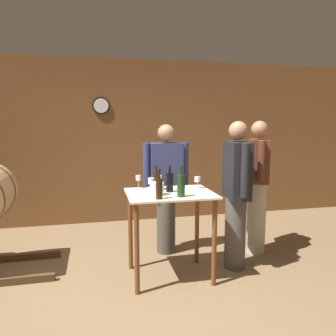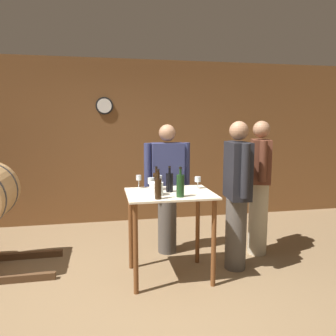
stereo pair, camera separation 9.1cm
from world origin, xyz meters
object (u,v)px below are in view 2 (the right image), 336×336
(wine_glass_near_right, at_px, (159,179))
(wine_bottle_right, at_px, (180,185))
(wine_bottle_left, at_px, (156,181))
(wine_glass_near_center, at_px, (151,181))
(person_visitor_with_scarf, at_px, (237,192))
(wine_glass_near_left, at_px, (139,178))
(person_host, at_px, (259,185))
(person_visitor_bearded, at_px, (167,186))
(wine_bottle_center, at_px, (170,182))
(wine_bottle_far_left, at_px, (158,188))
(wine_glass_far_side, at_px, (198,180))
(ice_bucket, at_px, (156,189))

(wine_glass_near_right, bearing_deg, wine_bottle_right, -72.38)
(wine_bottle_left, distance_m, wine_glass_near_right, 0.09)
(wine_glass_near_center, height_order, person_visitor_with_scarf, person_visitor_with_scarf)
(wine_glass_near_right, bearing_deg, wine_bottle_left, -121.19)
(wine_bottle_right, xyz_separation_m, wine_glass_near_left, (-0.36, 0.51, -0.01))
(person_host, height_order, person_visitor_bearded, person_host)
(wine_bottle_left, bearing_deg, wine_glass_near_right, 58.81)
(wine_glass_near_right, distance_m, person_host, 1.34)
(wine_bottle_right, relative_size, wine_glass_near_left, 2.04)
(wine_glass_near_center, xyz_separation_m, person_visitor_with_scarf, (0.98, 0.00, -0.16))
(wine_bottle_center, height_order, wine_glass_near_right, wine_bottle_center)
(wine_glass_near_left, relative_size, wine_glass_near_right, 0.99)
(wine_bottle_center, height_order, wine_glass_near_center, wine_bottle_center)
(wine_bottle_far_left, bearing_deg, wine_glass_near_center, 94.25)
(wine_bottle_center, xyz_separation_m, wine_glass_near_center, (-0.20, 0.02, 0.01))
(wine_glass_near_right, height_order, wine_glass_far_side, wine_glass_near_right)
(wine_bottle_far_left, xyz_separation_m, wine_glass_near_left, (-0.13, 0.56, 0.00))
(ice_bucket, bearing_deg, wine_bottle_left, 80.62)
(wine_glass_near_left, distance_m, person_host, 1.55)
(wine_bottle_left, xyz_separation_m, wine_glass_near_center, (-0.07, -0.09, 0.02))
(wine_glass_near_left, height_order, wine_glass_far_side, wine_glass_near_left)
(wine_bottle_left, xyz_separation_m, wine_glass_far_side, (0.47, 0.01, -0.00))
(wine_bottle_far_left, distance_m, wine_bottle_left, 0.40)
(wine_bottle_right, height_order, ice_bucket, wine_bottle_right)
(wine_bottle_right, bearing_deg, wine_glass_near_center, 133.54)
(wine_bottle_left, height_order, person_visitor_bearded, person_visitor_bearded)
(wine_bottle_left, xyz_separation_m, wine_glass_near_left, (-0.18, 0.15, 0.01))
(wine_glass_near_center, relative_size, wine_glass_near_right, 1.04)
(wine_glass_near_left, bearing_deg, wine_glass_near_right, -18.29)
(wine_bottle_center, height_order, person_host, person_host)
(ice_bucket, height_order, person_host, person_host)
(wine_bottle_right, bearing_deg, person_visitor_bearded, 87.37)
(wine_glass_near_left, distance_m, person_visitor_bearded, 0.59)
(wine_bottle_far_left, distance_m, person_host, 1.57)
(wine_bottle_left, distance_m, ice_bucket, 0.23)
(person_host, bearing_deg, wine_bottle_right, -151.63)
(wine_bottle_right, distance_m, wine_glass_far_side, 0.47)
(wine_bottle_far_left, height_order, wine_bottle_center, wine_bottle_far_left)
(wine_bottle_left, distance_m, wine_glass_near_center, 0.11)
(wine_bottle_far_left, height_order, wine_glass_near_right, wine_bottle_far_left)
(person_visitor_with_scarf, bearing_deg, wine_glass_far_side, 167.95)
(wine_bottle_far_left, xyz_separation_m, wine_glass_far_side, (0.52, 0.41, -0.01))
(wine_glass_near_center, relative_size, person_visitor_with_scarf, 0.09)
(wine_bottle_left, relative_size, wine_bottle_right, 0.86)
(wine_glass_near_left, xyz_separation_m, wine_glass_near_center, (0.11, -0.24, 0.01))
(wine_bottle_center, relative_size, person_visitor_with_scarf, 0.17)
(person_host, bearing_deg, wine_glass_far_side, -163.16)
(wine_glass_far_side, xyz_separation_m, person_host, (0.89, 0.27, -0.14))
(wine_bottle_right, bearing_deg, wine_glass_near_right, 107.62)
(wine_bottle_far_left, relative_size, wine_glass_near_left, 1.98)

